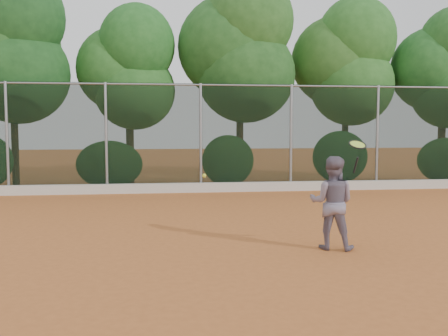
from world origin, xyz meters
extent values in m
plane|color=#BB632C|center=(0.00, 0.00, 0.00)|extent=(80.00, 80.00, 0.00)
cube|color=beige|center=(0.00, 6.82, 0.15)|extent=(24.00, 0.20, 0.30)
imported|color=slate|center=(1.61, -0.99, 0.80)|extent=(0.95, 0.86, 1.60)
cube|color=black|center=(0.00, 7.00, 1.75)|extent=(24.00, 0.01, 3.50)
cylinder|color=gray|center=(0.00, 7.00, 3.45)|extent=(24.00, 0.06, 0.06)
cylinder|color=gray|center=(-6.00, 7.00, 1.75)|extent=(0.09, 0.09, 3.50)
cylinder|color=gray|center=(-3.00, 7.00, 1.75)|extent=(0.09, 0.09, 3.50)
cylinder|color=gray|center=(0.00, 7.00, 1.75)|extent=(0.09, 0.09, 3.50)
cylinder|color=gray|center=(3.00, 7.00, 1.75)|extent=(0.09, 0.09, 3.50)
cylinder|color=gray|center=(6.00, 7.00, 1.75)|extent=(0.09, 0.09, 3.50)
cylinder|color=#3B2816|center=(-6.30, 8.90, 1.45)|extent=(0.24, 0.24, 2.90)
ellipsoid|color=#276125|center=(-6.10, 8.80, 3.90)|extent=(3.50, 2.90, 3.40)
ellipsoid|color=#32722B|center=(-6.60, 9.10, 4.90)|extent=(3.80, 3.10, 3.70)
ellipsoid|color=#245F25|center=(-6.00, 8.70, 5.80)|extent=(3.10, 2.60, 3.20)
cylinder|color=#412D19|center=(-2.40, 9.30, 1.20)|extent=(0.28, 0.28, 2.40)
ellipsoid|color=#245A1E|center=(-2.20, 9.20, 3.40)|extent=(2.90, 2.40, 2.80)
ellipsoid|color=#266121|center=(-2.70, 9.50, 4.20)|extent=(3.20, 2.70, 3.10)
ellipsoid|color=#1D551D|center=(-2.10, 9.00, 5.00)|extent=(2.70, 2.30, 2.90)
cylinder|color=#472C1B|center=(1.60, 9.00, 1.50)|extent=(0.26, 0.26, 3.00)
ellipsoid|color=#316A28|center=(1.80, 8.90, 4.00)|extent=(3.60, 3.00, 3.50)
ellipsoid|color=#326F2A|center=(1.30, 9.20, 5.00)|extent=(3.90, 3.20, 3.80)
ellipsoid|color=#3B772D|center=(1.90, 8.80, 5.90)|extent=(3.20, 2.70, 3.30)
cylinder|color=#3C2A17|center=(5.70, 9.20, 1.35)|extent=(0.24, 0.24, 2.70)
ellipsoid|color=#265A1F|center=(5.90, 9.10, 3.70)|extent=(3.20, 2.70, 3.10)
ellipsoid|color=#28561D|center=(5.40, 9.40, 4.60)|extent=(3.50, 2.90, 3.40)
ellipsoid|color=#245A1E|center=(6.00, 9.00, 5.40)|extent=(3.00, 2.50, 3.10)
cylinder|color=#44271A|center=(9.40, 8.80, 1.25)|extent=(0.28, 0.28, 2.50)
ellipsoid|color=#31772D|center=(9.10, 9.00, 4.30)|extent=(3.30, 2.80, 3.20)
ellipsoid|color=#2C5E24|center=(-3.00, 7.80, 0.85)|extent=(2.20, 1.16, 1.60)
ellipsoid|color=#2F6627|center=(1.00, 7.80, 0.95)|extent=(1.80, 1.04, 1.76)
ellipsoid|color=#276526|center=(5.00, 7.80, 1.05)|extent=(2.00, 1.10, 1.84)
ellipsoid|color=#306426|center=(9.00, 7.80, 0.90)|extent=(2.16, 1.12, 1.64)
cylinder|color=black|center=(1.98, -1.10, 1.45)|extent=(0.05, 0.17, 0.29)
torus|color=black|center=(1.98, -1.16, 1.80)|extent=(0.33, 0.31, 0.16)
cylinder|color=#BFE042|center=(1.98, -1.16, 1.80)|extent=(0.28, 0.25, 0.12)
sphere|color=yellow|center=(-0.59, -1.07, 1.30)|extent=(0.07, 0.07, 0.07)
camera|label=1|loc=(-1.28, -9.14, 2.08)|focal=40.00mm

